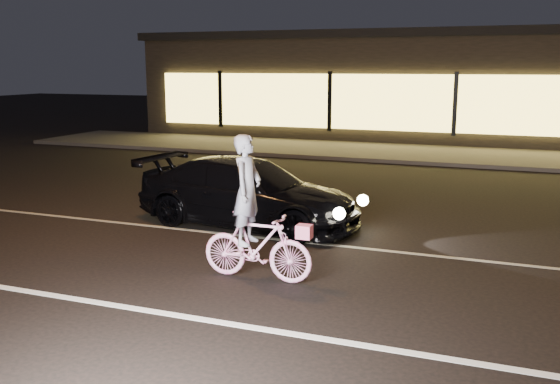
% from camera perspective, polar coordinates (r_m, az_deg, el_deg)
% --- Properties ---
extents(ground, '(90.00, 90.00, 0.00)m').
position_cam_1_polar(ground, '(8.38, 5.14, -8.93)').
color(ground, black).
rests_on(ground, ground).
extents(lane_stripe_near, '(60.00, 0.12, 0.01)m').
position_cam_1_polar(lane_stripe_near, '(7.05, 1.71, -12.93)').
color(lane_stripe_near, silver).
rests_on(lane_stripe_near, ground).
extents(lane_stripe_far, '(60.00, 0.10, 0.01)m').
position_cam_1_polar(lane_stripe_far, '(10.22, 8.23, -5.18)').
color(lane_stripe_far, gray).
rests_on(lane_stripe_far, ground).
extents(sidewalk, '(30.00, 4.00, 0.12)m').
position_cam_1_polar(sidewalk, '(20.87, 15.00, 3.26)').
color(sidewalk, '#383533').
rests_on(sidewalk, ground).
extents(storefront, '(25.40, 8.42, 4.20)m').
position_cam_1_polar(storefront, '(26.62, 16.66, 9.40)').
color(storefront, black).
rests_on(storefront, ground).
extents(cyclist, '(1.60, 0.55, 2.01)m').
position_cam_1_polar(cyclist, '(8.56, -2.37, -3.41)').
color(cyclist, '#FA47AD').
rests_on(cyclist, ground).
extents(sedan, '(4.41, 2.17, 1.23)m').
position_cam_1_polar(sedan, '(11.48, -2.92, -0.07)').
color(sedan, black).
rests_on(sedan, ground).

